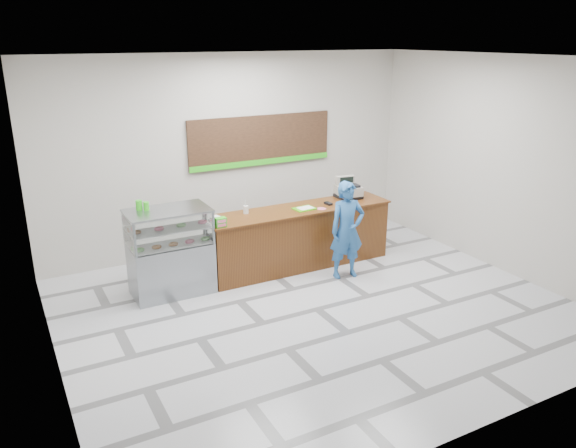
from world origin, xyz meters
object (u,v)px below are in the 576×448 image
customer (347,230)px  serving_tray (304,209)px  sales_counter (299,237)px  cash_register (348,190)px  display_case (170,251)px

customer → serving_tray: bearing=130.7°
sales_counter → customer: bearing=-57.3°
sales_counter → customer: (0.48, -0.74, 0.28)m
cash_register → serving_tray: 1.06m
sales_counter → cash_register: 1.28m
sales_counter → display_case: size_ratio=2.45×
customer → cash_register: bearing=64.6°
customer → sales_counter: bearing=131.5°
cash_register → serving_tray: size_ratio=1.25×
display_case → serving_tray: 2.31m
display_case → cash_register: size_ratio=2.85×
display_case → serving_tray: (2.28, -0.08, 0.36)m
serving_tray → sales_counter: bearing=123.7°
display_case → customer: bearing=-15.4°
cash_register → customer: customer is taller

